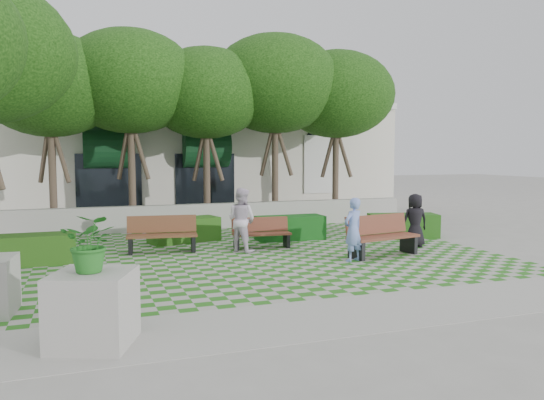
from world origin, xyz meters
name	(u,v)px	position (x,y,z in m)	size (l,w,h in m)	color
ground	(273,260)	(0.00, 0.00, 0.00)	(90.00, 90.00, 0.00)	gray
lawn	(261,253)	(0.00, 1.00, 0.01)	(12.00, 12.00, 0.00)	#2B721E
sidewalk_south	(366,312)	(0.00, -4.70, 0.01)	(16.00, 2.00, 0.01)	#9E9B93
retaining_wall	(216,216)	(0.00, 6.20, 0.45)	(15.00, 0.36, 0.90)	#9E9B93
bench_east	(381,236)	(2.91, -0.36, 0.52)	(2.13, 1.05, 1.07)	brown
bench_mid	(261,233)	(0.28, 1.82, 0.42)	(1.70, 0.71, 0.87)	brown
bench_west	(162,235)	(-2.49, 2.10, 0.48)	(1.95, 0.87, 0.99)	#58321E
hedge_east	(403,226)	(5.22, 2.11, 0.38)	(2.16, 0.87, 0.76)	#1D4E15
hedge_midright	(290,228)	(1.61, 2.92, 0.37)	(2.13, 0.85, 0.75)	#134A18
hedge_midleft	(184,230)	(-1.61, 3.55, 0.37)	(2.11, 0.84, 0.74)	#214F15
hedge_west	(30,250)	(-5.75, 1.53, 0.37)	(2.09, 0.84, 0.73)	#1F4713
planter_front	(93,293)	(-4.40, -4.77, 0.76)	(1.35, 1.35, 1.87)	#9E9B93
person_blue	(353,230)	(1.85, -0.78, 0.80)	(0.59, 0.38, 1.60)	#7B95E1
person_dark	(415,220)	(4.53, 0.48, 0.77)	(0.76, 0.49, 1.55)	black
person_white	(241,220)	(-0.41, 1.45, 0.88)	(0.86, 0.67, 1.76)	silver
tree_row	(162,80)	(-1.86, 5.95, 5.18)	(17.70, 13.40, 7.41)	#47382B
building	(197,157)	(0.93, 14.08, 2.52)	(18.00, 8.92, 5.15)	silver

